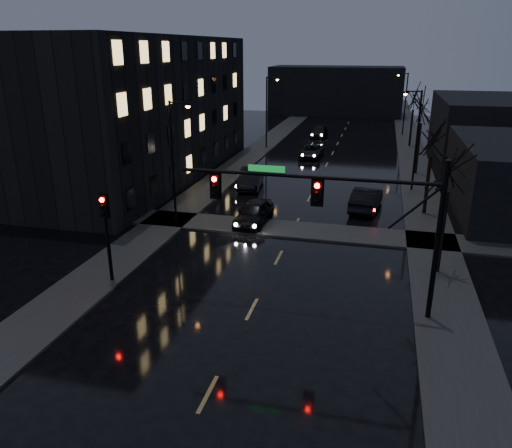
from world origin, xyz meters
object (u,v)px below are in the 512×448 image
Objects in this scene: oncoming_car_a at (254,213)px; lead_car at (366,199)px; oncoming_car_c at (311,151)px; oncoming_car_d at (319,132)px; oncoming_car_b at (251,178)px.

lead_car reaches higher than oncoming_car_a.
oncoming_car_d reaches higher than oncoming_car_c.
lead_car is at bearing -75.00° from oncoming_car_d.
lead_car reaches higher than oncoming_car_b.
oncoming_car_b is 10.31m from lead_car.
oncoming_car_b reaches higher than oncoming_car_c.
oncoming_car_a reaches higher than oncoming_car_d.
oncoming_car_a is 0.96× the size of oncoming_car_d.
lead_car is (7.17, -29.87, 0.13)m from oncoming_car_d.
oncoming_car_a is 0.95× the size of oncoming_car_c.
oncoming_car_c is at bearing -62.33° from lead_car.
oncoming_car_d is at bearing 77.80° from oncoming_car_b.
oncoming_car_c is (0.73, 22.03, -0.11)m from oncoming_car_a.
oncoming_car_b is 1.02× the size of oncoming_car_c.
oncoming_car_a is at bearing -88.38° from oncoming_car_d.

